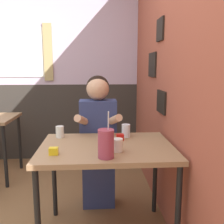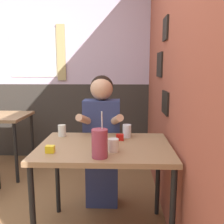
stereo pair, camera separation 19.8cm
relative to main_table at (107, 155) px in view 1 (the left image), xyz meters
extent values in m
cube|color=#9E4C38|center=(0.55, 0.68, 0.67)|extent=(0.06, 4.26, 2.70)
cube|color=black|center=(0.51, 0.52, 1.00)|extent=(0.02, 0.22, 0.20)
cube|color=black|center=(0.51, 0.80, 0.68)|extent=(0.02, 0.30, 0.25)
cube|color=black|center=(0.51, 0.39, 0.35)|extent=(0.02, 0.27, 0.20)
cube|color=silver|center=(-0.79, 1.84, 1.22)|extent=(5.62, 0.06, 1.60)
cube|color=#332D28|center=(-0.79, 1.84, -0.13)|extent=(5.62, 0.06, 1.10)
cube|color=white|center=(-1.13, 1.81, 0.87)|extent=(0.68, 0.01, 0.68)
cube|color=tan|center=(-0.73, 1.79, 0.87)|extent=(0.12, 0.02, 0.78)
cube|color=#93704C|center=(0.00, 0.00, 0.06)|extent=(1.00, 0.73, 0.04)
cylinder|color=black|center=(-0.46, -0.32, -0.32)|extent=(0.04, 0.04, 0.72)
cylinder|color=black|center=(0.46, -0.32, -0.32)|extent=(0.04, 0.04, 0.72)
cylinder|color=black|center=(-0.46, 0.32, -0.32)|extent=(0.04, 0.04, 0.72)
cylinder|color=black|center=(0.46, 0.32, -0.32)|extent=(0.04, 0.04, 0.72)
cylinder|color=black|center=(-1.09, 0.91, -0.32)|extent=(0.04, 0.04, 0.72)
cylinder|color=black|center=(-1.09, 1.45, -0.32)|extent=(0.04, 0.04, 0.72)
cube|color=navy|center=(-0.06, 0.49, -0.45)|extent=(0.31, 0.20, 0.47)
cube|color=navy|center=(-0.06, 0.49, 0.07)|extent=(0.34, 0.20, 0.58)
sphere|color=black|center=(-0.06, 0.51, 0.48)|extent=(0.21, 0.21, 0.21)
sphere|color=tan|center=(-0.06, 0.49, 0.46)|extent=(0.21, 0.21, 0.21)
cylinder|color=tan|center=(-0.19, 0.35, 0.20)|extent=(0.14, 0.27, 0.15)
cylinder|color=tan|center=(0.08, 0.35, 0.20)|extent=(0.14, 0.27, 0.15)
cylinder|color=#99384C|center=(-0.02, -0.26, 0.17)|extent=(0.11, 0.11, 0.19)
cylinder|color=white|center=(0.00, -0.26, 0.31)|extent=(0.01, 0.04, 0.14)
cylinder|color=silver|center=(0.17, 0.22, 0.13)|extent=(0.07, 0.07, 0.11)
cylinder|color=silver|center=(-0.38, 0.24, 0.12)|extent=(0.07, 0.07, 0.10)
cylinder|color=silver|center=(0.07, -0.14, 0.12)|extent=(0.08, 0.08, 0.09)
cube|color=#B7140F|center=(0.11, 0.14, 0.10)|extent=(0.06, 0.04, 0.05)
cube|color=yellow|center=(-0.36, -0.18, 0.10)|extent=(0.06, 0.04, 0.05)
camera|label=1|loc=(-0.08, -1.81, 0.65)|focal=40.00mm
camera|label=2|loc=(0.12, -1.81, 0.65)|focal=40.00mm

